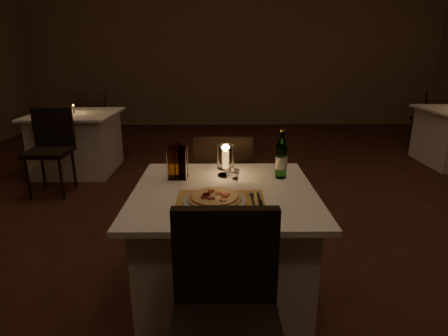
{
  "coord_description": "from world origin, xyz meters",
  "views": [
    {
      "loc": [
        -0.3,
        -2.66,
        1.48
      ],
      "look_at": [
        -0.28,
        -0.71,
        0.86
      ],
      "focal_mm": 30.0,
      "sensor_mm": 36.0,
      "label": 1
    }
  ],
  "objects_px": {
    "chair_far": "(223,180)",
    "main_table": "(224,249)",
    "tumbler": "(233,177)",
    "neighbor_table_left": "(78,142)",
    "chair_near": "(226,302)",
    "pizza": "(214,198)",
    "plate": "(214,201)",
    "hurricane_candle": "(225,158)",
    "water_bottle": "(281,159)"
  },
  "relations": [
    {
      "from": "pizza",
      "to": "tumbler",
      "type": "relative_size",
      "value": 3.42
    },
    {
      "from": "plate",
      "to": "neighbor_table_left",
      "type": "relative_size",
      "value": 0.32
    },
    {
      "from": "pizza",
      "to": "water_bottle",
      "type": "height_order",
      "value": "water_bottle"
    },
    {
      "from": "main_table",
      "to": "hurricane_candle",
      "type": "distance_m",
      "value": 0.54
    },
    {
      "from": "chair_near",
      "to": "water_bottle",
      "type": "relative_size",
      "value": 3.06
    },
    {
      "from": "main_table",
      "to": "chair_far",
      "type": "xyz_separation_m",
      "value": [
        -0.0,
        0.71,
        0.18
      ]
    },
    {
      "from": "chair_near",
      "to": "plate",
      "type": "height_order",
      "value": "chair_near"
    },
    {
      "from": "main_table",
      "to": "plate",
      "type": "distance_m",
      "value": 0.42
    },
    {
      "from": "chair_far",
      "to": "hurricane_candle",
      "type": "distance_m",
      "value": 0.56
    },
    {
      "from": "main_table",
      "to": "tumbler",
      "type": "distance_m",
      "value": 0.42
    },
    {
      "from": "main_table",
      "to": "chair_far",
      "type": "height_order",
      "value": "chair_far"
    },
    {
      "from": "plate",
      "to": "hurricane_candle",
      "type": "distance_m",
      "value": 0.44
    },
    {
      "from": "plate",
      "to": "neighbor_table_left",
      "type": "height_order",
      "value": "plate"
    },
    {
      "from": "chair_far",
      "to": "plate",
      "type": "bearing_deg",
      "value": -93.2
    },
    {
      "from": "chair_near",
      "to": "plate",
      "type": "xyz_separation_m",
      "value": [
        -0.05,
        0.53,
        0.2
      ]
    },
    {
      "from": "pizza",
      "to": "hurricane_candle",
      "type": "distance_m",
      "value": 0.43
    },
    {
      "from": "hurricane_candle",
      "to": "main_table",
      "type": "bearing_deg",
      "value": -92.61
    },
    {
      "from": "chair_near",
      "to": "plate",
      "type": "distance_m",
      "value": 0.57
    },
    {
      "from": "chair_far",
      "to": "water_bottle",
      "type": "relative_size",
      "value": 3.06
    },
    {
      "from": "neighbor_table_left",
      "to": "chair_near",
      "type": "bearing_deg",
      "value": -61.69
    },
    {
      "from": "tumbler",
      "to": "pizza",
      "type": "bearing_deg",
      "value": -109.42
    },
    {
      "from": "hurricane_candle",
      "to": "neighbor_table_left",
      "type": "xyz_separation_m",
      "value": [
        -1.82,
        2.41,
        -0.48
      ]
    },
    {
      "from": "chair_near",
      "to": "tumbler",
      "type": "height_order",
      "value": "chair_near"
    },
    {
      "from": "water_bottle",
      "to": "neighbor_table_left",
      "type": "height_order",
      "value": "water_bottle"
    },
    {
      "from": "plate",
      "to": "chair_far",
      "type": "bearing_deg",
      "value": 86.8
    },
    {
      "from": "neighbor_table_left",
      "to": "hurricane_candle",
      "type": "bearing_deg",
      "value": -52.9
    },
    {
      "from": "plate",
      "to": "hurricane_candle",
      "type": "bearing_deg",
      "value": 81.73
    },
    {
      "from": "plate",
      "to": "pizza",
      "type": "distance_m",
      "value": 0.02
    },
    {
      "from": "main_table",
      "to": "chair_near",
      "type": "bearing_deg",
      "value": -90.0
    },
    {
      "from": "main_table",
      "to": "chair_far",
      "type": "bearing_deg",
      "value": 90.0
    },
    {
      "from": "main_table",
      "to": "chair_near",
      "type": "height_order",
      "value": "chair_near"
    },
    {
      "from": "chair_near",
      "to": "main_table",
      "type": "bearing_deg",
      "value": 90.0
    },
    {
      "from": "main_table",
      "to": "neighbor_table_left",
      "type": "xyz_separation_m",
      "value": [
        -1.81,
        2.65,
        0.0
      ]
    },
    {
      "from": "chair_far",
      "to": "plate",
      "type": "xyz_separation_m",
      "value": [
        -0.05,
        -0.89,
        0.2
      ]
    },
    {
      "from": "main_table",
      "to": "hurricane_candle",
      "type": "xyz_separation_m",
      "value": [
        0.01,
        0.24,
        0.48
      ]
    },
    {
      "from": "chair_near",
      "to": "pizza",
      "type": "height_order",
      "value": "chair_near"
    },
    {
      "from": "chair_near",
      "to": "chair_far",
      "type": "relative_size",
      "value": 1.0
    },
    {
      "from": "main_table",
      "to": "water_bottle",
      "type": "bearing_deg",
      "value": 31.24
    },
    {
      "from": "chair_far",
      "to": "main_table",
      "type": "bearing_deg",
      "value": -90.0
    },
    {
      "from": "pizza",
      "to": "tumbler",
      "type": "distance_m",
      "value": 0.3
    },
    {
      "from": "pizza",
      "to": "chair_far",
      "type": "bearing_deg",
      "value": 86.81
    },
    {
      "from": "chair_near",
      "to": "tumbler",
      "type": "distance_m",
      "value": 0.85
    },
    {
      "from": "chair_far",
      "to": "neighbor_table_left",
      "type": "height_order",
      "value": "chair_far"
    },
    {
      "from": "main_table",
      "to": "tumbler",
      "type": "relative_size",
      "value": 12.2
    },
    {
      "from": "tumbler",
      "to": "neighbor_table_left",
      "type": "distance_m",
      "value": 3.18
    },
    {
      "from": "water_bottle",
      "to": "hurricane_candle",
      "type": "xyz_separation_m",
      "value": [
        -0.33,
        0.03,
        -0.0
      ]
    },
    {
      "from": "tumbler",
      "to": "main_table",
      "type": "bearing_deg",
      "value": -115.75
    },
    {
      "from": "hurricane_candle",
      "to": "chair_near",
      "type": "bearing_deg",
      "value": -90.65
    },
    {
      "from": "chair_near",
      "to": "pizza",
      "type": "relative_size",
      "value": 3.21
    },
    {
      "from": "chair_far",
      "to": "water_bottle",
      "type": "bearing_deg",
      "value": -55.84
    }
  ]
}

